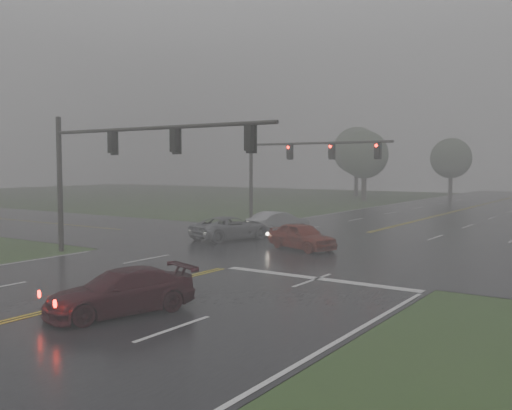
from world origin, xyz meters
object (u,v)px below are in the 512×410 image
Objects in this scene: sedan_silver at (278,234)px; car_grey at (231,240)px; signal_gantry_far at (290,161)px; signal_gantry_near at (115,156)px; sedan_maroon at (121,314)px; sedan_red at (302,250)px.

sedan_silver is 4.23m from car_grey.
car_grey is 10.29m from signal_gantry_far.
sedan_maroon is at bearing -41.46° from signal_gantry_near.
sedan_silver is 0.88× the size of car_grey.
signal_gantry_far reaches higher than sedan_silver.
signal_gantry_far is (-0.68, 17.61, -0.12)m from signal_gantry_near.
sedan_maroon is at bearing -152.92° from sedan_red.
sedan_red is 0.83× the size of car_grey.
car_grey reaches higher than sedan_maroon.
sedan_red is 13.10m from signal_gantry_far.
sedan_maroon is at bearing 124.53° from sedan_silver.
sedan_red is at bearing 50.94° from signal_gantry_near.
sedan_maroon is 0.34× the size of signal_gantry_near.
sedan_silver is 0.38× the size of signal_gantry_far.
signal_gantry_near is at bearing 102.07° from car_grey.
signal_gantry_near reaches higher than car_grey.
car_grey is at bearing 94.65° from sedan_silver.
car_grey is at bearing 86.70° from signal_gantry_near.
sedan_silver is (-6.72, 19.86, 0.00)m from sedan_maroon.
car_grey is (-0.82, -4.15, 0.00)m from sedan_silver.
sedan_maroon is at bearing -70.58° from signal_gantry_far.
sedan_silver is at bearing -67.65° from signal_gantry_far.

